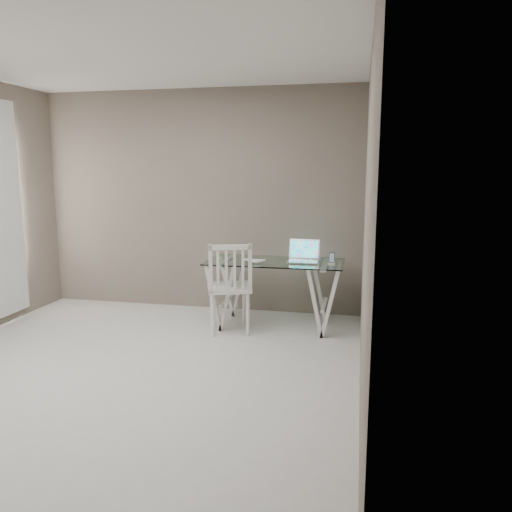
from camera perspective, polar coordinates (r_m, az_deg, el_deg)
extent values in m
plane|color=beige|center=(4.51, -15.34, -13.26)|extent=(4.50, 4.50, 0.00)
cube|color=white|center=(4.26, -17.14, 22.39)|extent=(4.00, 4.50, 0.02)
cube|color=#6D6055|center=(6.25, -6.47, 6.22)|extent=(4.00, 0.02, 2.70)
cube|color=#6D6055|center=(3.69, 12.48, 3.46)|extent=(0.02, 4.50, 2.70)
cube|color=silver|center=(5.49, 2.17, -0.65)|extent=(1.50, 0.70, 0.01)
cube|color=silver|center=(5.69, -3.33, -4.18)|extent=(0.24, 0.62, 0.72)
cube|color=silver|center=(5.51, 7.81, -4.73)|extent=(0.24, 0.62, 0.72)
cube|color=silver|center=(5.40, -3.10, -3.62)|extent=(0.58, 0.58, 0.04)
cylinder|color=silver|center=(5.28, -4.91, -6.81)|extent=(0.04, 0.04, 0.46)
cylinder|color=silver|center=(5.31, -0.94, -6.68)|extent=(0.04, 0.04, 0.46)
cylinder|color=silver|center=(5.63, -5.09, -5.74)|extent=(0.04, 0.04, 0.46)
cylinder|color=silver|center=(5.66, -1.37, -5.63)|extent=(0.04, 0.04, 0.46)
cube|color=silver|center=(5.14, -2.94, -1.43)|extent=(0.44, 0.18, 0.51)
cube|color=#B9B9BE|center=(5.45, 5.36, -0.64)|extent=(0.34, 0.23, 0.01)
cube|color=#19D899|center=(5.58, 5.56, 0.79)|extent=(0.34, 0.09, 0.21)
cube|color=silver|center=(5.52, -0.26, -0.48)|extent=(0.27, 0.12, 0.01)
ellipsoid|color=white|center=(5.36, 0.04, -0.64)|extent=(0.12, 0.07, 0.04)
cube|color=white|center=(5.38, 8.63, -0.84)|extent=(0.07, 0.07, 0.02)
cube|color=black|center=(5.38, 8.65, -0.18)|extent=(0.06, 0.03, 0.11)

